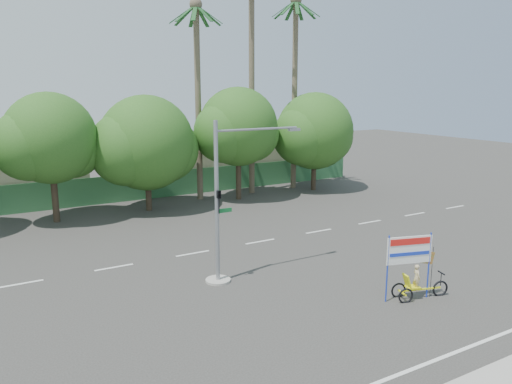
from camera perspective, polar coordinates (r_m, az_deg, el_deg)
ground at (r=20.27m, az=7.28°, el=-12.44°), size 120.00×120.00×0.00m
fence at (r=38.53m, az=-12.38°, el=0.68°), size 38.00×0.08×2.00m
building_right at (r=45.43m, az=-4.54°, el=3.63°), size 14.00×8.00×3.60m
tree_left at (r=33.03m, az=-22.54°, el=5.34°), size 6.66×5.60×8.07m
tree_center at (r=34.39m, az=-12.51°, el=5.20°), size 7.62×6.40×7.85m
tree_right at (r=37.02m, az=-2.11°, el=7.13°), size 6.90×5.80×8.36m
tree_far_right at (r=40.81m, az=6.66°, el=6.67°), size 7.38×6.20×7.94m
palm_tall at (r=39.25m, az=-0.50°, el=15.05°), size 3.73×3.79×17.45m
palm_mid at (r=41.32m, az=4.46°, el=13.38°), size 3.73×3.79×15.45m
palm_short at (r=37.18m, az=-6.69°, el=12.67°), size 3.73×3.79×14.45m
traffic_signal at (r=21.39m, az=-3.72°, el=-2.75°), size 4.72×1.10×7.00m
trike_billboard at (r=21.00m, az=17.61°, el=-8.76°), size 2.72×1.10×2.76m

